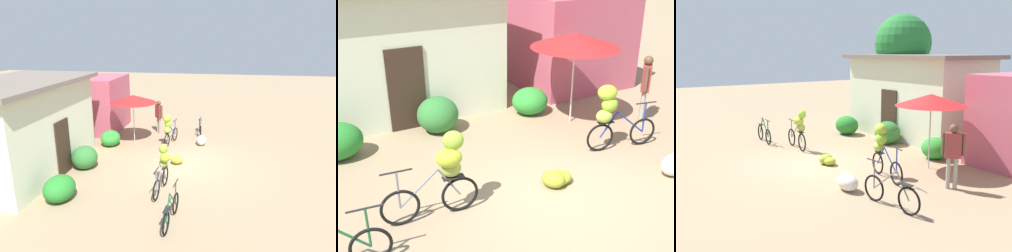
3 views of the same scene
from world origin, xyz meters
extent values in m
plane|color=#977E5E|center=(0.00, 0.00, 0.00)|extent=(60.00, 60.00, 0.00)
cube|color=beige|center=(-1.50, 5.76, 1.60)|extent=(5.44, 3.07, 3.19)
cube|color=#72665B|center=(-1.50, 5.76, 3.27)|extent=(5.94, 3.57, 0.16)
cube|color=#332319|center=(-1.50, 4.20, 1.00)|extent=(0.90, 0.06, 2.00)
cylinder|color=brown|center=(-4.05, 7.18, 1.53)|extent=(0.38, 0.38, 3.06)
sphere|color=#267530|center=(-4.05, 7.18, 3.88)|extent=(2.73, 2.73, 2.73)
ellipsoid|color=#267929|center=(-3.30, 3.42, 0.39)|extent=(1.10, 0.91, 0.79)
ellipsoid|color=#2E7030|center=(-0.96, 3.69, 0.44)|extent=(0.98, 0.96, 0.87)
ellipsoid|color=#2D8E30|center=(1.57, 3.60, 0.36)|extent=(0.96, 0.87, 0.72)
cylinder|color=beige|center=(2.19, 2.65, 1.09)|extent=(0.04, 0.04, 2.19)
cone|color=red|center=(2.19, 2.65, 2.09)|extent=(2.13, 2.13, 0.35)
torus|color=black|center=(-3.38, -0.15, 0.30)|extent=(0.61, 0.11, 0.61)
torus|color=black|center=(-4.37, -0.05, 0.30)|extent=(0.61, 0.11, 0.61)
cylinder|color=#19592D|center=(-4.19, -0.07, 0.63)|extent=(0.38, 0.07, 0.67)
cylinder|color=#19592D|center=(-3.70, -0.11, 0.63)|extent=(0.67, 0.10, 0.67)
cylinder|color=black|center=(-3.38, -0.15, 0.93)|extent=(0.50, 0.08, 0.03)
cylinder|color=#19592D|center=(-3.38, -0.15, 0.62)|extent=(0.04, 0.04, 0.63)
cube|color=black|center=(-4.27, -0.06, 0.64)|extent=(0.37, 0.17, 0.02)
torus|color=black|center=(-2.77, 0.54, 0.32)|extent=(0.65, 0.11, 0.64)
torus|color=black|center=(-1.78, 0.44, 0.32)|extent=(0.65, 0.11, 0.64)
cylinder|color=slate|center=(-1.95, 0.46, 0.60)|extent=(0.38, 0.07, 0.57)
cylinder|color=slate|center=(-2.45, 0.51, 0.60)|extent=(0.67, 0.10, 0.58)
cylinder|color=black|center=(-2.77, 0.54, 0.98)|extent=(0.50, 0.08, 0.03)
cylinder|color=slate|center=(-2.77, 0.54, 0.65)|extent=(0.04, 0.04, 0.66)
cube|color=black|center=(-1.88, 0.45, 0.67)|extent=(0.37, 0.17, 0.02)
ellipsoid|color=#8BA03F|center=(-1.89, 0.49, 0.83)|extent=(0.38, 0.32, 0.29)
ellipsoid|color=#9DAE29|center=(-1.94, 0.41, 1.07)|extent=(0.48, 0.41, 0.30)
ellipsoid|color=#89AE34|center=(-1.83, 0.49, 1.32)|extent=(0.42, 0.38, 0.32)
torus|color=black|center=(2.79, 0.82, 0.32)|extent=(0.63, 0.18, 0.64)
torus|color=black|center=(1.75, 1.03, 0.32)|extent=(0.63, 0.18, 0.64)
cylinder|color=navy|center=(1.94, 0.99, 0.59)|extent=(0.40, 0.11, 0.57)
cylinder|color=navy|center=(2.45, 0.88, 0.59)|extent=(0.70, 0.18, 0.58)
cylinder|color=black|center=(2.79, 0.82, 1.00)|extent=(0.50, 0.13, 0.03)
cylinder|color=navy|center=(2.79, 0.82, 0.66)|extent=(0.04, 0.04, 0.68)
cube|color=black|center=(1.86, 1.01, 0.67)|extent=(0.38, 0.21, 0.02)
ellipsoid|color=#97B83E|center=(1.80, 1.01, 0.82)|extent=(0.40, 0.34, 0.28)
ellipsoid|color=#84B32D|center=(1.91, 1.00, 1.07)|extent=(0.38, 0.31, 0.33)
ellipsoid|color=#98B92B|center=(1.85, 1.04, 1.33)|extent=(0.50, 0.45, 0.33)
torus|color=black|center=(3.34, -0.37, 0.32)|extent=(0.64, 0.11, 0.64)
torus|color=black|center=(4.41, -0.26, 0.32)|extent=(0.64, 0.11, 0.64)
cylinder|color=slate|center=(4.22, -0.28, 0.61)|extent=(0.41, 0.08, 0.61)
cylinder|color=slate|center=(3.69, -0.33, 0.61)|extent=(0.72, 0.11, 0.62)
cylinder|color=black|center=(3.34, -0.37, 0.99)|extent=(0.50, 0.08, 0.03)
cylinder|color=slate|center=(3.34, -0.37, 0.65)|extent=(0.04, 0.04, 0.67)
cube|color=black|center=(4.30, -0.27, 0.67)|extent=(0.37, 0.18, 0.02)
ellipsoid|color=olive|center=(0.04, 0.32, 0.16)|extent=(0.53, 0.57, 0.31)
ellipsoid|color=#97AE29|center=(0.22, 0.34, 0.13)|extent=(0.45, 0.38, 0.25)
ellipsoid|color=silver|center=(2.40, -0.48, 0.22)|extent=(0.70, 0.45, 0.44)
cylinder|color=gray|center=(3.86, 1.87, 0.41)|extent=(0.11, 0.11, 0.82)
cylinder|color=gray|center=(3.73, 1.75, 0.41)|extent=(0.11, 0.11, 0.82)
cube|color=maroon|center=(3.79, 1.81, 1.15)|extent=(0.43, 0.42, 0.65)
cylinder|color=brown|center=(3.97, 1.98, 1.18)|extent=(0.08, 0.08, 0.59)
cylinder|color=brown|center=(3.61, 1.64, 1.18)|extent=(0.08, 0.08, 0.59)
sphere|color=brown|center=(3.79, 1.81, 1.58)|extent=(0.22, 0.22, 0.22)
camera|label=1|loc=(-10.85, -1.25, 4.81)|focal=32.42mm
camera|label=2|loc=(-3.98, -5.15, 4.21)|focal=44.72mm
camera|label=3|loc=(10.22, -5.88, 3.49)|focal=41.89mm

